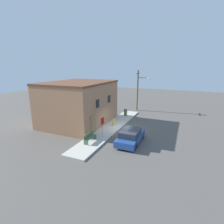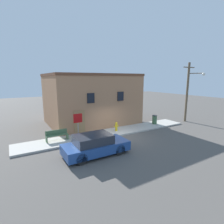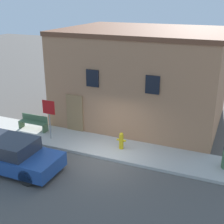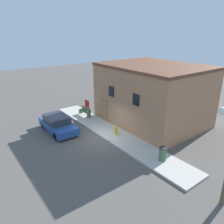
{
  "view_description": "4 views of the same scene",
  "coord_description": "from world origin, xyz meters",
  "views": [
    {
      "loc": [
        -18.74,
        -6.94,
        7.37
      ],
      "look_at": [
        0.01,
        1.13,
        2.0
      ],
      "focal_mm": 28.0,
      "sensor_mm": 36.0,
      "label": 1
    },
    {
      "loc": [
        -7.91,
        -12.2,
        4.98
      ],
      "look_at": [
        0.01,
        1.13,
        2.0
      ],
      "focal_mm": 28.0,
      "sensor_mm": 36.0,
      "label": 2
    },
    {
      "loc": [
        5.53,
        -11.73,
        7.21
      ],
      "look_at": [
        0.01,
        1.13,
        2.0
      ],
      "focal_mm": 50.0,
      "sensor_mm": 36.0,
      "label": 3
    },
    {
      "loc": [
        13.47,
        -9.03,
        8.25
      ],
      "look_at": [
        0.01,
        1.13,
        2.0
      ],
      "focal_mm": 35.0,
      "sensor_mm": 36.0,
      "label": 4
    }
  ],
  "objects": [
    {
      "name": "ground_plane",
      "position": [
        0.0,
        0.0,
        0.0
      ],
      "size": [
        80.0,
        80.0,
        0.0
      ],
      "primitive_type": "plane",
      "color": "#56514C"
    },
    {
      "name": "sidewalk",
      "position": [
        0.0,
        1.13,
        0.07
      ],
      "size": [
        16.48,
        2.27,
        0.14
      ],
      "color": "#BCB7AD",
      "rests_on": "ground"
    },
    {
      "name": "brick_building",
      "position": [
        0.05,
        5.84,
        2.74
      ],
      "size": [
        9.24,
        7.26,
        5.48
      ],
      "color": "#A87551",
      "rests_on": "ground"
    },
    {
      "name": "fire_hydrant",
      "position": [
        0.5,
        1.16,
        0.56
      ],
      "size": [
        0.47,
        0.22,
        0.86
      ],
      "color": "gold",
      "rests_on": "sidewalk"
    },
    {
      "name": "stop_sign",
      "position": [
        -3.36,
        0.77,
        1.63
      ],
      "size": [
        0.72,
        0.06,
        2.11
      ],
      "color": "gray",
      "rests_on": "sidewalk"
    },
    {
      "name": "bench",
      "position": [
        -4.91,
        1.41,
        0.56
      ],
      "size": [
        1.7,
        0.44,
        0.83
      ],
      "color": "#4C6B47",
      "rests_on": "sidewalk"
    },
    {
      "name": "trash_bin",
      "position": [
        5.45,
        1.25,
        0.62
      ],
      "size": [
        0.52,
        0.52,
        0.96
      ],
      "color": "#426642",
      "rests_on": "sidewalk"
    },
    {
      "name": "parked_car",
      "position": [
        -3.31,
        -2.28,
        0.68
      ],
      "size": [
        4.32,
        1.89,
        1.4
      ],
      "color": "black",
      "rests_on": "ground"
    }
  ]
}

